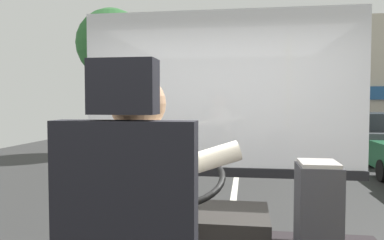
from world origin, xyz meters
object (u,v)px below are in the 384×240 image
at_px(parked_car_charcoal, 368,135).
at_px(steering_console, 187,236).
at_px(parked_car_blue, 327,125).
at_px(fare_box, 317,237).
at_px(bus_driver, 142,210).

bearing_deg(parked_car_charcoal, steering_console, -113.02).
distance_m(steering_console, parked_car_blue, 14.92).
bearing_deg(fare_box, parked_car_charcoal, 71.64).
distance_m(parked_car_charcoal, parked_car_blue, 4.59).
xyz_separation_m(bus_driver, steering_console, (0.00, 1.08, -0.49)).
xyz_separation_m(steering_console, parked_car_blue, (3.87, 14.41, -0.12)).
bearing_deg(parked_car_charcoal, bus_driver, -110.95).
distance_m(fare_box, parked_car_charcoal, 10.78).
bearing_deg(parked_car_blue, fare_box, -101.80).
xyz_separation_m(bus_driver, parked_car_blue, (3.87, 15.49, -0.62)).
height_order(parked_car_charcoal, parked_car_blue, parked_car_blue).
xyz_separation_m(bus_driver, parked_car_charcoal, (4.18, 10.91, -0.62)).
distance_m(steering_console, fare_box, 0.90).
height_order(bus_driver, fare_box, bus_driver).
distance_m(bus_driver, fare_box, 1.08).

